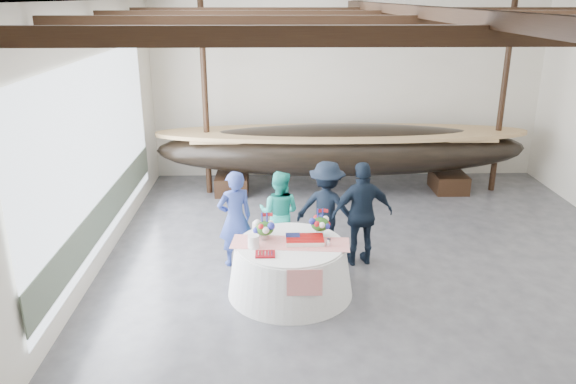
{
  "coord_description": "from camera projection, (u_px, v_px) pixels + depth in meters",
  "views": [
    {
      "loc": [
        -1.91,
        -8.44,
        4.58
      ],
      "look_at": [
        -1.66,
        1.07,
        1.24
      ],
      "focal_mm": 35.0,
      "sensor_mm": 36.0,
      "label": 1
    }
  ],
  "objects": [
    {
      "name": "wall_left",
      "position": [
        74.0,
        155.0,
        8.66
      ],
      "size": [
        0.02,
        12.0,
        4.5
      ],
      "primitive_type": "cube",
      "color": "silver",
      "rests_on": "ground"
    },
    {
      "name": "guest_man_right",
      "position": [
        362.0,
        214.0,
        9.86
      ],
      "size": [
        1.17,
        0.64,
        1.89
      ],
      "primitive_type": "imported",
      "rotation": [
        0.0,
        0.0,
        3.31
      ],
      "color": "black",
      "rests_on": "ground"
    },
    {
      "name": "guest_woman_blue",
      "position": [
        235.0,
        219.0,
        9.85
      ],
      "size": [
        0.75,
        0.63,
        1.75
      ],
      "primitive_type": "imported",
      "rotation": [
        0.0,
        0.0,
        3.55
      ],
      "color": "navy",
      "rests_on": "ground"
    },
    {
      "name": "wall_back",
      "position": [
        347.0,
        91.0,
        14.44
      ],
      "size": [
        10.0,
        0.02,
        4.5
      ],
      "primitive_type": "cube",
      "color": "silver",
      "rests_on": "ground"
    },
    {
      "name": "pavilion_structure",
      "position": [
        392.0,
        33.0,
        8.95
      ],
      "size": [
        9.8,
        11.76,
        4.5
      ],
      "color": "black",
      "rests_on": "ground"
    },
    {
      "name": "tabletop_items",
      "position": [
        289.0,
        231.0,
        8.98
      ],
      "size": [
        1.91,
        0.98,
        0.4
      ],
      "color": "red",
      "rests_on": "banquet_table"
    },
    {
      "name": "ceiling",
      "position": [
        406.0,
        1.0,
        8.03
      ],
      "size": [
        10.0,
        12.0,
        0.01
      ],
      "primitive_type": "cube",
      "color": "white",
      "rests_on": "wall_back"
    },
    {
      "name": "floor",
      "position": [
        387.0,
        281.0,
        9.52
      ],
      "size": [
        10.0,
        12.0,
        0.01
      ],
      "primitive_type": "cube",
      "color": "#3D3D42",
      "rests_on": "ground"
    },
    {
      "name": "guest_woman_teal",
      "position": [
        279.0,
        213.0,
        10.31
      ],
      "size": [
        0.92,
        0.8,
        1.6
      ],
      "primitive_type": "imported",
      "rotation": [
        0.0,
        0.0,
        2.85
      ],
      "color": "#22B19D",
      "rests_on": "ground"
    },
    {
      "name": "banquet_table",
      "position": [
        290.0,
        268.0,
        9.03
      ],
      "size": [
        2.02,
        2.02,
        0.87
      ],
      "color": "silver",
      "rests_on": "ground"
    },
    {
      "name": "guest_man_left",
      "position": [
        327.0,
        209.0,
        10.25
      ],
      "size": [
        1.31,
        1.01,
        1.79
      ],
      "primitive_type": "imported",
      "rotation": [
        0.0,
        0.0,
        2.8
      ],
      "color": "black",
      "rests_on": "ground"
    },
    {
      "name": "longboat_display",
      "position": [
        342.0,
        149.0,
        13.53
      ],
      "size": [
        8.92,
        1.78,
        1.67
      ],
      "color": "black",
      "rests_on": "ground"
    },
    {
      "name": "open_bay",
      "position": [
        99.0,
        163.0,
        9.74
      ],
      "size": [
        0.03,
        7.0,
        3.2
      ],
      "color": "silver",
      "rests_on": "ground"
    }
  ]
}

